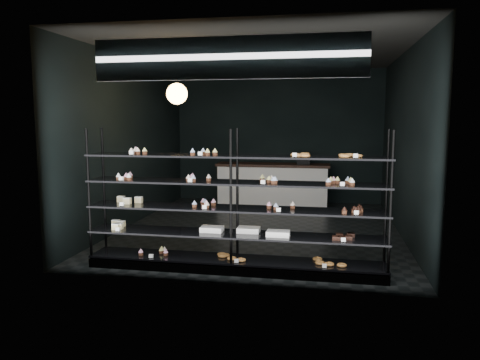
# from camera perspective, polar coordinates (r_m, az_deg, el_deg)

# --- Properties ---
(room) EXTENTS (5.01, 6.01, 3.20)m
(room) POSITION_cam_1_polar(r_m,az_deg,el_deg) (8.55, 2.52, 4.55)
(room) COLOR black
(room) RESTS_ON ground
(display_shelf) EXTENTS (4.00, 0.50, 1.91)m
(display_shelf) POSITION_cam_1_polar(r_m,az_deg,el_deg) (6.29, -0.96, -5.47)
(display_shelf) COLOR black
(display_shelf) RESTS_ON room
(signage) EXTENTS (3.30, 0.05, 0.50)m
(signage) POSITION_cam_1_polar(r_m,az_deg,el_deg) (5.69, -1.68, 14.65)
(signage) COLOR #0E1846
(signage) RESTS_ON room
(pendant_lamp) EXTENTS (0.35, 0.35, 0.90)m
(pendant_lamp) POSITION_cam_1_polar(r_m,az_deg,el_deg) (7.98, -7.70, 10.39)
(pendant_lamp) COLOR black
(pendant_lamp) RESTS_ON room
(service_counter) EXTENTS (2.66, 0.65, 1.23)m
(service_counter) POSITION_cam_1_polar(r_m,az_deg,el_deg) (11.13, 4.07, -0.45)
(service_counter) COLOR silver
(service_counter) RESTS_ON room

